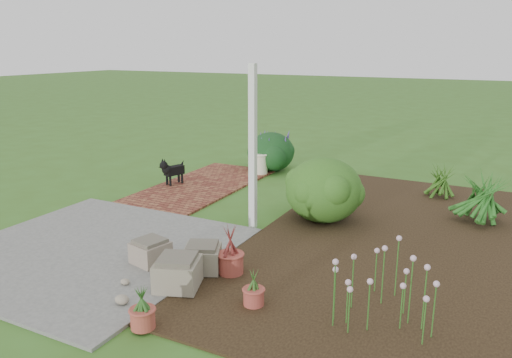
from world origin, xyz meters
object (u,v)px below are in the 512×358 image
at_px(black_dog, 172,170).
at_px(cream_ceramic_urn, 260,164).
at_px(stone_trough_near, 151,252).
at_px(evergreen_shrub, 324,188).

xyz_separation_m(black_dog, cream_ceramic_urn, (1.16, 1.62, -0.09)).
distance_m(stone_trough_near, cream_ceramic_urn, 4.89).
bearing_deg(cream_ceramic_urn, black_dog, -125.54).
height_order(stone_trough_near, cream_ceramic_urn, cream_ceramic_urn).
relative_size(stone_trough_near, cream_ceramic_urn, 0.94).
relative_size(stone_trough_near, evergreen_shrub, 0.33).
height_order(black_dog, evergreen_shrub, evergreen_shrub).
bearing_deg(black_dog, cream_ceramic_urn, 74.23).
height_order(stone_trough_near, evergreen_shrub, evergreen_shrub).
bearing_deg(cream_ceramic_urn, stone_trough_near, -80.03).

